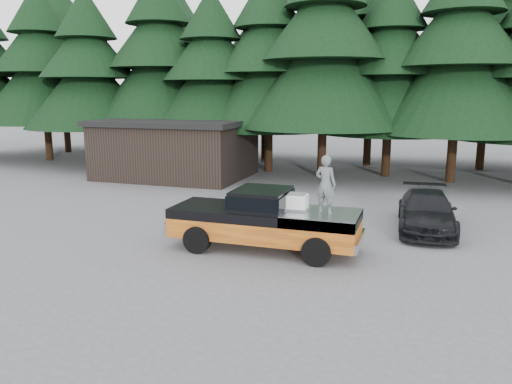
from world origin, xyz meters
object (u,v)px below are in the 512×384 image
(pickup_truck, at_px, (264,229))
(air_compressor, at_px, (297,203))
(parked_car, at_px, (426,211))
(man_on_bed, at_px, (326,184))
(utility_building, at_px, (176,148))

(pickup_truck, bearing_deg, air_compressor, 5.16)
(parked_car, bearing_deg, air_compressor, -137.19)
(man_on_bed, xyz_separation_m, parked_car, (2.92, 4.03, -1.51))
(pickup_truck, distance_m, parked_car, 6.24)
(pickup_truck, height_order, man_on_bed, man_on_bed)
(air_compressor, distance_m, utility_building, 15.06)
(man_on_bed, bearing_deg, parked_car, -113.57)
(pickup_truck, bearing_deg, man_on_bed, -1.52)
(man_on_bed, relative_size, utility_building, 0.21)
(utility_building, bearing_deg, air_compressor, -48.87)
(pickup_truck, xyz_separation_m, air_compressor, (0.99, 0.09, 0.89))
(air_compressor, bearing_deg, pickup_truck, -176.46)
(parked_car, bearing_deg, utility_building, 148.74)
(man_on_bed, bearing_deg, utility_building, -34.42)
(air_compressor, xyz_separation_m, utility_building, (-9.90, 11.34, 0.11))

